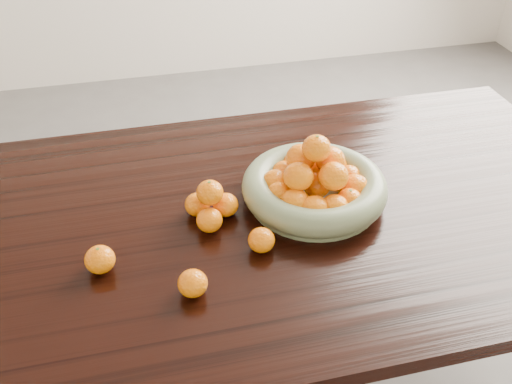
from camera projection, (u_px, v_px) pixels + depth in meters
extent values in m
cube|color=black|center=(239.00, 222.00, 1.42)|extent=(2.00, 1.00, 0.04)
cube|color=black|center=(457.00, 191.00, 2.16)|extent=(0.08, 0.08, 0.71)
cylinder|color=#6B7556|center=(313.00, 197.00, 1.46)|extent=(0.33, 0.33, 0.02)
torus|color=#6B7556|center=(314.00, 186.00, 1.44)|extent=(0.37, 0.37, 0.07)
ellipsoid|color=orange|center=(349.00, 177.00, 1.46)|extent=(0.06, 0.06, 0.06)
ellipsoid|color=orange|center=(333.00, 167.00, 1.49)|extent=(0.07, 0.07, 0.07)
ellipsoid|color=orange|center=(313.00, 162.00, 1.51)|extent=(0.07, 0.07, 0.07)
ellipsoid|color=orange|center=(297.00, 164.00, 1.50)|extent=(0.08, 0.08, 0.07)
ellipsoid|color=orange|center=(284.00, 173.00, 1.48)|extent=(0.07, 0.07, 0.06)
ellipsoid|color=orange|center=(276.00, 183.00, 1.43)|extent=(0.07, 0.07, 0.07)
ellipsoid|color=orange|center=(280.00, 194.00, 1.40)|extent=(0.07, 0.07, 0.06)
ellipsoid|color=orange|center=(295.00, 203.00, 1.37)|extent=(0.07, 0.07, 0.07)
ellipsoid|color=orange|center=(315.00, 209.00, 1.35)|extent=(0.07, 0.07, 0.07)
ellipsoid|color=orange|center=(335.00, 208.00, 1.36)|extent=(0.07, 0.07, 0.06)
ellipsoid|color=orange|center=(349.00, 200.00, 1.38)|extent=(0.06, 0.06, 0.06)
ellipsoid|color=orange|center=(355.00, 187.00, 1.42)|extent=(0.07, 0.07, 0.07)
ellipsoid|color=orange|center=(317.00, 185.00, 1.43)|extent=(0.07, 0.07, 0.06)
ellipsoid|color=orange|center=(330.00, 160.00, 1.43)|extent=(0.07, 0.07, 0.07)
ellipsoid|color=orange|center=(301.00, 158.00, 1.43)|extent=(0.07, 0.07, 0.07)
ellipsoid|color=orange|center=(298.00, 176.00, 1.37)|extent=(0.07, 0.07, 0.07)
ellipsoid|color=orange|center=(333.00, 176.00, 1.37)|extent=(0.07, 0.07, 0.07)
ellipsoid|color=orange|center=(316.00, 148.00, 1.37)|extent=(0.07, 0.07, 0.07)
ellipsoid|color=orange|center=(209.00, 220.00, 1.35)|extent=(0.06, 0.06, 0.06)
ellipsoid|color=orange|center=(226.00, 205.00, 1.40)|extent=(0.06, 0.06, 0.06)
ellipsoid|color=orange|center=(198.00, 205.00, 1.40)|extent=(0.06, 0.06, 0.06)
ellipsoid|color=orange|center=(210.00, 193.00, 1.35)|extent=(0.06, 0.06, 0.06)
ellipsoid|color=orange|center=(100.00, 260.00, 1.24)|extent=(0.07, 0.07, 0.06)
ellipsoid|color=orange|center=(193.00, 283.00, 1.18)|extent=(0.06, 0.06, 0.06)
ellipsoid|color=orange|center=(261.00, 240.00, 1.29)|extent=(0.06, 0.06, 0.06)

